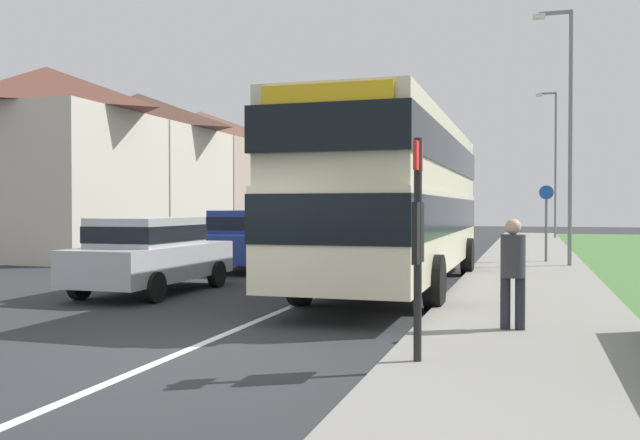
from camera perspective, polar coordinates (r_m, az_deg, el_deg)
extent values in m
plane|color=#2D3033|center=(9.06, -11.07, -10.62)|extent=(120.00, 120.00, 0.00)
cube|color=silver|center=(16.47, 2.21, -5.31)|extent=(0.14, 60.00, 0.01)
cube|color=gray|center=(13.94, 17.06, -6.28)|extent=(3.20, 68.00, 0.12)
cube|color=beige|center=(15.52, 6.47, -0.81)|extent=(2.50, 11.40, 1.65)
cube|color=beige|center=(15.55, 6.48, 5.09)|extent=(2.45, 11.18, 1.55)
cube|color=black|center=(15.51, 6.47, 0.41)|extent=(2.52, 11.46, 0.76)
cube|color=black|center=(15.56, 6.48, 5.38)|extent=(2.52, 11.46, 0.72)
cube|color=gold|center=(10.14, 0.55, 10.08)|extent=(2.00, 0.08, 0.44)
cylinder|color=black|center=(19.27, 4.73, -2.90)|extent=(0.30, 1.00, 1.00)
cylinder|color=black|center=(18.90, 12.17, -3.00)|extent=(0.30, 1.00, 1.00)
cylinder|color=black|center=(12.86, -1.63, -4.88)|extent=(0.30, 1.00, 1.00)
cylinder|color=black|center=(12.29, 9.52, -5.17)|extent=(0.30, 1.00, 1.00)
cube|color=#B7B7BC|center=(15.08, -13.71, -3.42)|extent=(1.71, 4.40, 0.72)
cube|color=#B7B7BC|center=(14.85, -14.16, -0.95)|extent=(1.50, 2.42, 0.59)
cube|color=black|center=(14.85, -14.16, -1.06)|extent=(1.54, 2.44, 0.33)
cylinder|color=black|center=(16.70, -13.79, -4.23)|extent=(0.20, 0.60, 0.60)
cylinder|color=black|center=(15.91, -8.58, -4.47)|extent=(0.20, 0.60, 0.60)
cylinder|color=black|center=(14.44, -19.36, -5.08)|extent=(0.20, 0.60, 0.60)
cylinder|color=black|center=(13.52, -13.61, -5.47)|extent=(0.20, 0.60, 0.60)
cube|color=navy|center=(19.93, -5.83, -2.20)|extent=(1.73, 3.92, 0.79)
cube|color=navy|center=(19.72, -6.06, -0.14)|extent=(1.53, 2.16, 0.65)
cube|color=black|center=(19.73, -6.06, -0.24)|extent=(1.56, 2.18, 0.36)
cylinder|color=black|center=(21.41, -6.67, -3.04)|extent=(0.20, 0.60, 0.60)
cylinder|color=black|center=(20.78, -2.37, -3.16)|extent=(0.20, 0.60, 0.60)
cylinder|color=black|center=(19.21, -9.58, -3.52)|extent=(0.20, 0.60, 0.60)
cylinder|color=black|center=(18.52, -4.87, -3.68)|extent=(0.20, 0.60, 0.60)
cylinder|color=#23232D|center=(10.04, 15.17, -7.03)|extent=(0.14, 0.14, 0.85)
cylinder|color=#23232D|center=(10.03, 16.32, -7.04)|extent=(0.14, 0.14, 0.85)
cylinder|color=#333338|center=(9.96, 15.76, -2.90)|extent=(0.34, 0.34, 0.60)
sphere|color=tan|center=(9.94, 15.78, -0.54)|extent=(0.22, 0.22, 0.22)
cylinder|color=black|center=(7.68, 8.14, -2.92)|extent=(0.09, 0.09, 2.60)
cube|color=red|center=(7.68, 8.16, 5.29)|extent=(0.04, 0.44, 0.32)
cube|color=black|center=(7.69, 8.16, -1.05)|extent=(0.06, 0.52, 0.68)
cylinder|color=slate|center=(22.73, 18.30, -0.96)|extent=(0.08, 0.08, 2.10)
cylinder|color=blue|center=(22.72, 18.32, 2.19)|extent=(0.44, 0.03, 0.44)
cylinder|color=slate|center=(21.48, 20.12, 6.26)|extent=(0.12, 0.12, 7.60)
cube|color=slate|center=(22.13, 18.97, 15.99)|extent=(0.90, 0.10, 0.10)
cube|color=silver|center=(22.10, 17.76, 15.83)|extent=(0.36, 0.20, 0.14)
cylinder|color=slate|center=(40.67, 19.01, 4.26)|extent=(0.12, 0.12, 8.28)
cube|color=slate|center=(41.09, 18.41, 9.97)|extent=(0.90, 0.10, 0.10)
cube|color=silver|center=(41.07, 17.77, 9.88)|extent=(0.36, 0.20, 0.14)
cube|color=beige|center=(26.42, -21.76, 2.68)|extent=(6.49, 5.86, 5.22)
pyramid|color=brown|center=(26.74, -21.82, 10.04)|extent=(6.49, 5.86, 1.64)
cube|color=beige|center=(31.30, -14.89, 2.46)|extent=(6.49, 5.86, 5.22)
pyramid|color=#4C3328|center=(31.57, -14.92, 8.69)|extent=(6.49, 5.86, 1.64)
cube|color=tan|center=(36.51, -9.92, 2.27)|extent=(6.49, 5.86, 5.22)
pyramid|color=brown|center=(36.75, -9.94, 7.63)|extent=(6.49, 5.86, 1.64)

